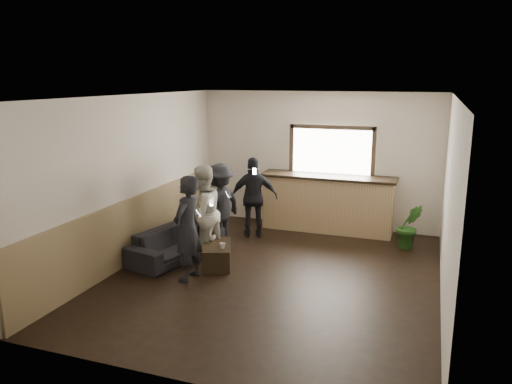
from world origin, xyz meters
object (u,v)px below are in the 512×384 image
at_px(person_c, 220,205).
at_px(person_d, 254,197).
at_px(bar_counter, 328,200).
at_px(coffee_table, 217,255).
at_px(potted_plant, 409,226).
at_px(cup_a, 212,237).
at_px(cup_b, 223,246).
at_px(sofa, 177,243).
at_px(person_b, 202,213).
at_px(person_a, 187,228).

relative_size(person_c, person_d, 0.98).
xyz_separation_m(bar_counter, coffee_table, (-1.33, -2.57, -0.46)).
bearing_deg(potted_plant, person_c, -162.82).
xyz_separation_m(coffee_table, person_c, (-0.35, 0.95, 0.59)).
relative_size(cup_a, person_d, 0.08).
height_order(person_c, person_d, person_d).
bearing_deg(bar_counter, cup_b, -113.12).
xyz_separation_m(cup_a, person_c, (-0.19, 0.78, 0.36)).
bearing_deg(coffee_table, person_d, 87.97).
bearing_deg(person_d, sofa, 38.77).
relative_size(coffee_table, person_b, 0.50).
bearing_deg(person_c, potted_plant, 124.66).
relative_size(bar_counter, person_b, 1.65).
bearing_deg(coffee_table, cup_b, -39.69).
xyz_separation_m(person_a, person_c, (-0.18, 1.63, -0.05)).
height_order(person_a, person_c, person_a).
distance_m(person_a, person_b, 0.91).
relative_size(potted_plant, person_b, 0.51).
height_order(cup_a, person_a, person_a).
height_order(person_b, person_d, person_b).
height_order(cup_a, potted_plant, potted_plant).
height_order(cup_b, person_c, person_c).
xyz_separation_m(sofa, person_a, (0.63, -0.79, 0.55)).
bearing_deg(person_c, person_d, 168.12).
height_order(sofa, person_c, person_c).
bearing_deg(person_d, coffee_table, 65.37).
bearing_deg(cup_a, cup_b, -42.96).
xyz_separation_m(sofa, cup_b, (0.97, -0.25, 0.14)).
distance_m(potted_plant, person_d, 2.95).
height_order(sofa, person_b, person_b).
distance_m(bar_counter, sofa, 3.28).
bearing_deg(bar_counter, potted_plant, -19.99).
distance_m(cup_b, person_a, 0.76).
height_order(bar_counter, coffee_table, bar_counter).
xyz_separation_m(cup_a, cup_b, (0.34, -0.31, -0.01)).
bearing_deg(person_d, person_c, 38.04).
height_order(cup_b, person_b, person_b).
xyz_separation_m(coffee_table, cup_b, (0.17, -0.14, 0.23)).
xyz_separation_m(potted_plant, person_c, (-3.32, -1.03, 0.36)).
distance_m(sofa, person_c, 1.08).
height_order(potted_plant, person_b, person_b).
xyz_separation_m(cup_b, person_c, (-0.52, 1.10, 0.37)).
xyz_separation_m(coffee_table, person_d, (0.06, 1.68, 0.61)).
bearing_deg(cup_b, person_b, 145.86).
distance_m(coffee_table, potted_plant, 3.58).
relative_size(potted_plant, person_a, 0.51).
relative_size(sofa, potted_plant, 2.21).
relative_size(person_a, person_c, 1.06).
bearing_deg(person_b, cup_b, 79.44).
distance_m(cup_b, person_d, 1.87).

